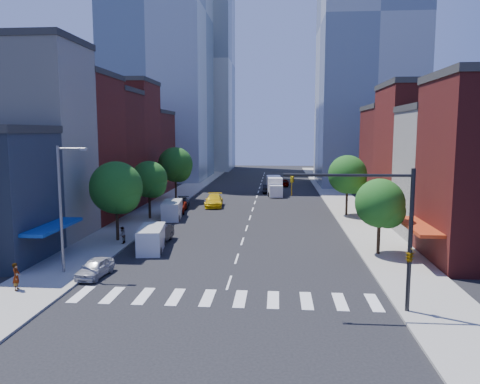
# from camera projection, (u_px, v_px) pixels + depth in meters

# --- Properties ---
(ground) EXTENTS (220.00, 220.00, 0.00)m
(ground) POSITION_uv_depth(u_px,v_px,m) (229.00, 283.00, 31.49)
(ground) COLOR black
(ground) RESTS_ON ground
(sidewalk_left) EXTENTS (5.00, 120.00, 0.15)m
(sidewalk_left) POSITION_uv_depth(u_px,v_px,m) (175.00, 197.00, 72.02)
(sidewalk_left) COLOR gray
(sidewalk_left) RESTS_ON ground
(sidewalk_right) EXTENTS (5.00, 120.00, 0.15)m
(sidewalk_right) POSITION_uv_depth(u_px,v_px,m) (339.00, 199.00, 70.03)
(sidewalk_right) COLOR gray
(sidewalk_right) RESTS_ON ground
(crosswalk) EXTENTS (19.00, 3.00, 0.01)m
(crosswalk) POSITION_uv_depth(u_px,v_px,m) (224.00, 298.00, 28.52)
(crosswalk) COLOR silver
(crosswalk) RESTS_ON ground
(bldg_left_1) EXTENTS (12.00, 8.00, 18.00)m
(bldg_left_1) POSITION_uv_depth(u_px,v_px,m) (20.00, 144.00, 43.87)
(bldg_left_1) COLOR #B6B2A8
(bldg_left_1) RESTS_ON ground
(bldg_left_2) EXTENTS (12.00, 9.00, 16.00)m
(bldg_left_2) POSITION_uv_depth(u_px,v_px,m) (62.00, 151.00, 52.40)
(bldg_left_2) COLOR maroon
(bldg_left_2) RESTS_ON ground
(bldg_left_3) EXTENTS (12.00, 8.00, 15.00)m
(bldg_left_3) POSITION_uv_depth(u_px,v_px,m) (92.00, 152.00, 60.86)
(bldg_left_3) COLOR #571615
(bldg_left_3) RESTS_ON ground
(bldg_left_4) EXTENTS (12.00, 9.00, 17.00)m
(bldg_left_4) POSITION_uv_depth(u_px,v_px,m) (114.00, 143.00, 69.14)
(bldg_left_4) COLOR maroon
(bldg_left_4) RESTS_ON ground
(bldg_left_5) EXTENTS (12.00, 10.00, 13.00)m
(bldg_left_5) POSITION_uv_depth(u_px,v_px,m) (134.00, 153.00, 78.78)
(bldg_left_5) COLOR #571615
(bldg_left_5) RESTS_ON ground
(bldg_right_1) EXTENTS (12.00, 8.00, 12.00)m
(bldg_right_1) POSITION_uv_depth(u_px,v_px,m) (468.00, 176.00, 43.88)
(bldg_right_1) COLOR #B6B2A8
(bldg_right_1) RESTS_ON ground
(bldg_right_2) EXTENTS (12.00, 10.00, 15.00)m
(bldg_right_2) POSITION_uv_depth(u_px,v_px,m) (436.00, 155.00, 52.58)
(bldg_right_2) COLOR maroon
(bldg_right_2) RESTS_ON ground
(bldg_right_3) EXTENTS (12.00, 10.00, 13.00)m
(bldg_right_3) POSITION_uv_depth(u_px,v_px,m) (411.00, 159.00, 62.60)
(bldg_right_3) COLOR #571615
(bldg_right_3) RESTS_ON ground
(tower_nw) EXTENTS (20.00, 22.00, 70.00)m
(tower_nw) POSITION_uv_depth(u_px,v_px,m) (159.00, 12.00, 97.94)
(tower_nw) COLOR #8C99A8
(tower_nw) RESTS_ON ground
(tower_ne) EXTENTS (18.00, 20.00, 60.00)m
(tower_ne) POSITION_uv_depth(u_px,v_px,m) (369.00, 24.00, 87.34)
(tower_ne) COLOR #9EA5AD
(tower_ne) RESTS_ON ground
(tower_far_e) EXTENTS (22.00, 22.00, 80.00)m
(tower_far_e) POSITION_uv_depth(u_px,v_px,m) (369.00, 2.00, 108.47)
(tower_far_e) COLOR #8C99A8
(tower_far_e) RESTS_ON ground
(tower_far_w) EXTENTS (18.00, 18.00, 56.00)m
(tower_far_w) POSITION_uv_depth(u_px,v_px,m) (198.00, 63.00, 123.23)
(tower_far_w) COLOR #9EA5AD
(tower_far_w) RESTS_ON ground
(traffic_signal) EXTENTS (7.24, 2.24, 8.00)m
(traffic_signal) POSITION_uv_depth(u_px,v_px,m) (400.00, 241.00, 25.72)
(traffic_signal) COLOR black
(traffic_signal) RESTS_ON sidewalk_right
(streetlight) EXTENTS (2.25, 0.25, 9.00)m
(streetlight) POSITION_uv_depth(u_px,v_px,m) (63.00, 201.00, 32.74)
(streetlight) COLOR slate
(streetlight) RESTS_ON sidewalk_left
(tree_left_near) EXTENTS (4.80, 4.80, 7.30)m
(tree_left_near) POSITION_uv_depth(u_px,v_px,m) (117.00, 190.00, 42.57)
(tree_left_near) COLOR black
(tree_left_near) RESTS_ON sidewalk_left
(tree_left_mid) EXTENTS (4.20, 4.20, 6.65)m
(tree_left_mid) POSITION_uv_depth(u_px,v_px,m) (150.00, 181.00, 53.48)
(tree_left_mid) COLOR black
(tree_left_mid) RESTS_ON sidewalk_left
(tree_left_far) EXTENTS (5.00, 5.00, 7.75)m
(tree_left_far) POSITION_uv_depth(u_px,v_px,m) (176.00, 166.00, 67.24)
(tree_left_far) COLOR black
(tree_left_far) RESTS_ON sidewalk_left
(tree_right_near) EXTENTS (4.00, 4.00, 6.20)m
(tree_right_near) POSITION_uv_depth(u_px,v_px,m) (382.00, 205.00, 37.86)
(tree_right_near) COLOR black
(tree_right_near) RESTS_ON sidewalk_right
(tree_right_far) EXTENTS (4.60, 4.60, 7.20)m
(tree_right_far) POSITION_uv_depth(u_px,v_px,m) (349.00, 176.00, 55.57)
(tree_right_far) COLOR black
(tree_right_far) RESTS_ON sidewalk_right
(parked_car_front) EXTENTS (1.88, 3.89, 1.28)m
(parked_car_front) POSITION_uv_depth(u_px,v_px,m) (95.00, 268.00, 32.74)
(parked_car_front) COLOR #ABABB0
(parked_car_front) RESTS_ON ground
(parked_car_second) EXTENTS (1.90, 4.94, 1.61)m
(parked_car_second) POSITION_uv_depth(u_px,v_px,m) (158.00, 234.00, 42.61)
(parked_car_second) COLOR black
(parked_car_second) RESTS_ON ground
(parked_car_third) EXTENTS (2.99, 5.54, 1.48)m
(parked_car_third) POSITION_uv_depth(u_px,v_px,m) (176.00, 207.00, 58.63)
(parked_car_third) COLOR #999999
(parked_car_third) RESTS_ON ground
(parked_car_rear) EXTENTS (2.34, 4.66, 1.30)m
(parked_car_rear) POSITION_uv_depth(u_px,v_px,m) (182.00, 203.00, 62.56)
(parked_car_rear) COLOR black
(parked_car_rear) RESTS_ON ground
(cargo_van_near) EXTENTS (2.58, 5.06, 2.06)m
(cargo_van_near) POSITION_uv_depth(u_px,v_px,m) (151.00, 239.00, 39.77)
(cargo_van_near) COLOR silver
(cargo_van_near) RESTS_ON ground
(cargo_van_far) EXTENTS (2.47, 5.10, 2.10)m
(cargo_van_far) POSITION_uv_depth(u_px,v_px,m) (172.00, 210.00, 54.35)
(cargo_van_far) COLOR silver
(cargo_van_far) RESTS_ON ground
(taxi) EXTENTS (2.70, 5.77, 1.63)m
(taxi) POSITION_uv_depth(u_px,v_px,m) (214.00, 201.00, 63.28)
(taxi) COLOR yellow
(taxi) RESTS_ON ground
(traffic_car_oncoming) EXTENTS (1.69, 4.35, 1.41)m
(traffic_car_oncoming) POSITION_uv_depth(u_px,v_px,m) (267.00, 188.00, 77.97)
(traffic_car_oncoming) COLOR black
(traffic_car_oncoming) RESTS_ON ground
(traffic_car_far) EXTENTS (1.93, 4.18, 1.39)m
(traffic_car_far) POSITION_uv_depth(u_px,v_px,m) (284.00, 183.00, 86.89)
(traffic_car_far) COLOR #999999
(traffic_car_far) RESTS_ON ground
(box_truck) EXTENTS (2.74, 7.40, 2.92)m
(box_truck) POSITION_uv_depth(u_px,v_px,m) (274.00, 187.00, 74.79)
(box_truck) COLOR white
(box_truck) RESTS_ON ground
(pedestrian_near) EXTENTS (0.56, 0.72, 1.75)m
(pedestrian_near) POSITION_uv_depth(u_px,v_px,m) (16.00, 277.00, 29.52)
(pedestrian_near) COLOR #999999
(pedestrian_near) RESTS_ON sidewalk_left
(pedestrian_far) EXTENTS (0.61, 0.76, 1.53)m
(pedestrian_far) POSITION_uv_depth(u_px,v_px,m) (122.00, 235.00, 41.78)
(pedestrian_far) COLOR #999999
(pedestrian_far) RESTS_ON sidewalk_left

